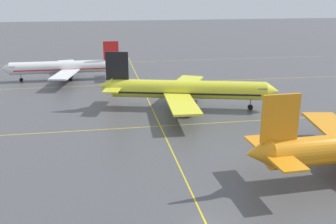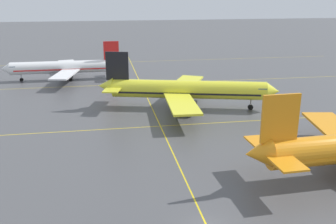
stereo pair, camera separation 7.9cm
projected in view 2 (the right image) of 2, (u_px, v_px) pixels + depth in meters
The scene contains 3 objects.
airliner_second_row at pixel (186, 90), 79.32m from camera, with size 36.92×31.44×11.62m.
airliner_third_row at pixel (65, 67), 105.38m from camera, with size 33.00×28.58×10.30m.
taxiway_markings at pixel (149, 101), 85.72m from camera, with size 146.14×149.36×0.01m.
Camera 2 is at (-9.92, -33.12, 23.32)m, focal length 41.15 mm.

